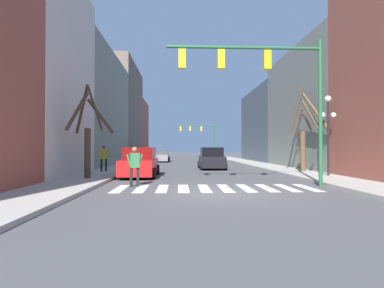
{
  "coord_description": "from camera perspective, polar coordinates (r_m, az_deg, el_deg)",
  "views": [
    {
      "loc": [
        -1.52,
        -11.61,
        1.72
      ],
      "look_at": [
        0.05,
        26.08,
        2.26
      ],
      "focal_mm": 28.0,
      "sensor_mm": 36.0,
      "label": 1
    }
  ],
  "objects": [
    {
      "name": "ground_plane",
      "position": [
        11.84,
        5.07,
        -9.18
      ],
      "size": [
        240.0,
        240.0,
        0.0
      ],
      "primitive_type": "plane",
      "color": "#4C4C4F"
    },
    {
      "name": "sidewalk_left",
      "position": [
        12.73,
        -25.53,
        -8.17
      ],
      "size": [
        2.7,
        90.0,
        0.15
      ],
      "color": "#ADA89E",
      "rests_on": "ground_plane"
    },
    {
      "name": "sidewalk_right",
      "position": [
        14.19,
        32.19,
        -7.36
      ],
      "size": [
        2.7,
        90.0,
        0.15
      ],
      "color": "#ADA89E",
      "rests_on": "ground_plane"
    },
    {
      "name": "building_row_left",
      "position": [
        34.61,
        -18.07,
        6.42
      ],
      "size": [
        6.0,
        55.46,
        13.73
      ],
      "color": "#934C3D",
      "rests_on": "ground_plane"
    },
    {
      "name": "building_row_right",
      "position": [
        26.85,
        25.22,
        7.4
      ],
      "size": [
        6.0,
        39.11,
        13.22
      ],
      "color": "#934C3D",
      "rests_on": "ground_plane"
    },
    {
      "name": "crosswalk_stripes",
      "position": [
        13.04,
        4.36,
        -8.39
      ],
      "size": [
        8.55,
        2.6,
        0.01
      ],
      "color": "white",
      "rests_on": "ground_plane"
    },
    {
      "name": "traffic_signal_near",
      "position": [
        14.2,
        13.68,
        12.34
      ],
      "size": [
        7.06,
        0.28,
        6.66
      ],
      "color": "#236038",
      "rests_on": "ground_plane"
    },
    {
      "name": "traffic_signal_far",
      "position": [
        55.01,
        1.59,
        2.25
      ],
      "size": [
        6.99,
        0.28,
        6.27
      ],
      "color": "#236038",
      "rests_on": "ground_plane"
    },
    {
      "name": "street_lamp_right_corner",
      "position": [
        19.1,
        24.49,
        4.33
      ],
      "size": [
        0.95,
        0.36,
        4.63
      ],
      "color": "black",
      "rests_on": "sidewalk_right"
    },
    {
      "name": "car_parked_left_far",
      "position": [
        38.18,
        -5.96,
        -2.31
      ],
      "size": [
        2.21,
        4.5,
        1.54
      ],
      "rotation": [
        0.0,
        0.0,
        1.57
      ],
      "color": "gray",
      "rests_on": "ground_plane"
    },
    {
      "name": "car_parked_right_far",
      "position": [
        18.42,
        -9.9,
        -3.6
      ],
      "size": [
        2.15,
        4.69,
        1.77
      ],
      "rotation": [
        0.0,
        0.0,
        1.57
      ],
      "color": "red",
      "rests_on": "ground_plane"
    },
    {
      "name": "car_parked_left_near",
      "position": [
        24.98,
        3.74,
        -2.86
      ],
      "size": [
        2.15,
        4.18,
        1.8
      ],
      "rotation": [
        0.0,
        0.0,
        1.57
      ],
      "color": "black",
      "rests_on": "ground_plane"
    },
    {
      "name": "pedestrian_on_left_sidewalk",
      "position": [
        13.72,
        -10.89,
        -3.58
      ],
      "size": [
        0.75,
        0.37,
        1.79
      ],
      "rotation": [
        0.0,
        0.0,
        3.51
      ],
      "color": "black",
      "rests_on": "ground_plane"
    },
    {
      "name": "pedestrian_on_right_sidewalk",
      "position": [
        21.26,
        -16.46,
        -2.18
      ],
      "size": [
        0.77,
        0.29,
        1.78
      ],
      "rotation": [
        0.0,
        0.0,
        0.16
      ],
      "color": "black",
      "rests_on": "sidewalk_left"
    },
    {
      "name": "street_tree_right_mid",
      "position": [
        21.88,
        20.71,
        2.15
      ],
      "size": [
        1.77,
        3.66,
        5.88
      ],
      "color": "brown",
      "rests_on": "sidewalk_right"
    },
    {
      "name": "street_tree_left_mid",
      "position": [
        16.72,
        -19.27,
        1.86
      ],
      "size": [
        2.16,
        1.81,
        5.0
      ],
      "color": "#473828",
      "rests_on": "sidewalk_left"
    }
  ]
}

